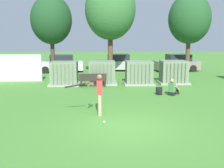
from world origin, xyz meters
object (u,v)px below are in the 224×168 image
transformer_mid_east (139,73)px  park_bench (93,79)px  batter (98,92)px  parked_car_left_of_center (118,63)px  transformer_mid_west (102,73)px  parked_car_right_of_center (177,63)px  parked_car_leftmost (61,64)px  backpack (159,91)px  seated_spectator (173,89)px  transformer_west (64,74)px  transformer_east (173,72)px  sports_ball (104,122)px

transformer_mid_east → park_bench: transformer_mid_east is taller
batter → parked_car_left_of_center: size_ratio=0.40×
transformer_mid_west → parked_car_right_of_center: 9.95m
parked_car_right_of_center → parked_car_leftmost: bearing=-178.9°
transformer_mid_east → parked_car_leftmost: bearing=133.6°
backpack → parked_car_left_of_center: size_ratio=0.10×
park_bench → seated_spectator: 5.33m
transformer_mid_west → parked_car_right_of_center: bearing=43.1°
park_bench → transformer_west: bearing=154.4°
transformer_east → batter: batter is taller
sports_ball → parked_car_leftmost: bearing=104.4°
transformer_mid_west → transformer_mid_east: 2.59m
seated_spectator → parked_car_left_of_center: parked_car_left_of_center is taller
transformer_mid_east → transformer_east: 2.53m
sports_ball → transformer_west: bearing=107.5°
parked_car_leftmost → transformer_mid_west: bearing=-59.6°
transformer_west → sports_ball: transformer_west is taller
sports_ball → seated_spectator: bearing=50.7°
sports_ball → parked_car_leftmost: size_ratio=0.02×
transformer_east → parked_car_left_of_center: bearing=116.1°
sports_ball → parked_car_right_of_center: (7.21, 15.47, 0.71)m
batter → sports_ball: size_ratio=19.33×
sports_ball → backpack: backpack is taller
backpack → parked_car_right_of_center: (3.98, 10.49, 0.54)m
backpack → parked_car_leftmost: 12.53m
transformer_mid_east → parked_car_leftmost: size_ratio=0.48×
transformer_west → transformer_east: bearing=2.4°
transformer_mid_west → transformer_mid_east: size_ratio=1.00×
transformer_west → parked_car_leftmost: same height
transformer_mid_east → backpack: (0.70, -3.49, -0.57)m
batter → backpack: bearing=47.2°
transformer_mid_east → transformer_west: bearing=-179.3°
transformer_mid_east → park_bench: 3.36m
park_bench → backpack: park_bench is taller
transformer_west → sports_ball: 8.84m
parked_car_leftmost → transformer_west: bearing=-79.5°
batter → sports_ball: (0.24, -1.24, -0.93)m
transformer_mid_east → parked_car_right_of_center: size_ratio=0.48×
transformer_west → seated_spectator: 7.53m
transformer_mid_east → park_bench: bearing=-162.3°
transformer_mid_east → park_bench: size_ratio=1.16×
transformer_mid_east → batter: batter is taller
transformer_east → parked_car_leftmost: size_ratio=0.48×
backpack → parked_car_left_of_center: parked_car_left_of_center is taller
batter → parked_car_leftmost: size_ratio=0.40×
transformer_mid_west → park_bench: transformer_mid_west is taller
transformer_west → seated_spectator: (6.63, -3.55, -0.41)m
transformer_east → park_bench: bearing=-167.4°
park_bench → parked_car_left_of_center: 8.81m
batter → transformer_west: bearing=108.7°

